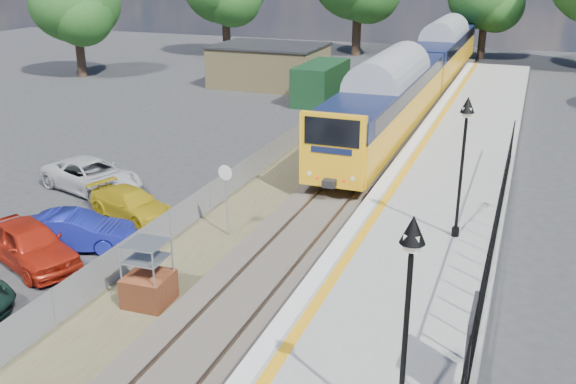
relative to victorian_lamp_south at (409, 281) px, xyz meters
The scene contains 16 objects.
ground 8.05m from the victorian_lamp_south, 143.97° to the left, with size 120.00×120.00×0.00m, color #2D2D30.
track_bed 15.50m from the victorian_lamp_south, 113.60° to the left, with size 5.90×80.00×0.29m.
platform 12.67m from the victorian_lamp_south, 96.18° to the left, with size 5.00×70.00×0.90m, color gray.
platform_edge 12.92m from the victorian_lamp_south, 105.65° to the left, with size 0.90×70.00×0.01m.
victorian_lamp_south is the anchor object (origin of this frame).
victorian_lamp_north 10.00m from the victorian_lamp_south, 91.15° to the left, with size 0.44×0.44×4.60m.
palisade_fence 6.79m from the victorian_lamp_south, 80.47° to the left, with size 0.12×26.00×2.00m.
wire_fence 19.07m from the victorian_lamp_south, 121.23° to the left, with size 0.06×52.00×1.20m.
outbuilding 38.94m from the victorian_lamp_south, 114.99° to the left, with size 10.80×10.10×3.12m.
train 34.38m from the victorian_lamp_south, 99.22° to the left, with size 2.82×40.83×3.51m.
brick_plinth 9.54m from the victorian_lamp_south, 153.49° to the left, with size 1.27×1.27×1.99m.
speed_sign 12.36m from the victorian_lamp_south, 131.35° to the left, with size 0.54×0.12×2.70m.
car_red 14.32m from the victorian_lamp_south, 159.60° to the left, with size 1.73×4.29×1.46m, color #B72310.
car_blue 14.41m from the victorian_lamp_south, 152.87° to the left, with size 1.37×3.93×1.29m, color #182094.
car_yellow 15.90m from the victorian_lamp_south, 142.39° to the left, with size 1.57×3.86×1.12m, color gold.
car_white 19.53m from the victorian_lamp_south, 143.74° to the left, with size 2.23×4.84×1.35m, color silver.
Camera 1 is at (7.03, -13.77, 9.48)m, focal length 40.00 mm.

